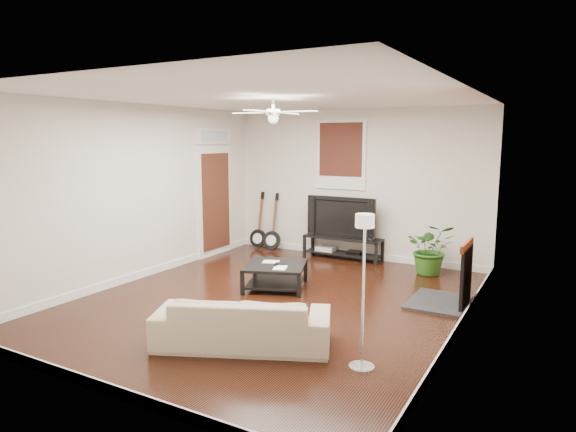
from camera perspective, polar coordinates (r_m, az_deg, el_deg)
name	(u,v)px	position (r m, az deg, el deg)	size (l,w,h in m)	color
room	(274,202)	(6.87, -1.63, 1.62)	(5.01, 6.01, 2.81)	black
brick_accent	(478,205)	(6.97, 20.70, 1.16)	(0.02, 2.20, 2.80)	brown
fireplace	(451,273)	(7.19, 18.01, -6.12)	(0.80, 1.10, 0.92)	black
window_back	(341,155)	(9.60, 6.00, 6.91)	(1.00, 0.06, 1.30)	#37120F
door_left	(215,191)	(9.83, -8.27, 2.81)	(0.08, 1.00, 2.50)	white
tv_stand	(343,248)	(9.59, 6.21, -3.59)	(1.50, 0.40, 0.42)	black
tv	(344,216)	(9.49, 6.32, -0.05)	(1.34, 0.18, 0.77)	black
coffee_table	(275,276)	(7.70, -1.43, -6.83)	(0.88, 0.88, 0.37)	black
sofa	(243,321)	(5.65, -5.15, -11.74)	(1.91, 0.75, 0.56)	tan
floor_lamp	(363,293)	(4.98, 8.52, -8.59)	(0.26, 0.26, 1.56)	silver
potted_plant	(431,249)	(8.72, 15.92, -3.60)	(0.79, 0.68, 0.87)	#275D1A
guitar_left	(258,220)	(10.36, -3.43, -0.48)	(0.37, 0.26, 1.18)	black
guitar_right	(272,222)	(10.15, -1.86, -0.66)	(0.37, 0.26, 1.18)	black
ceiling_fan	(273,112)	(6.82, -1.68, 11.67)	(1.24, 1.24, 0.32)	white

